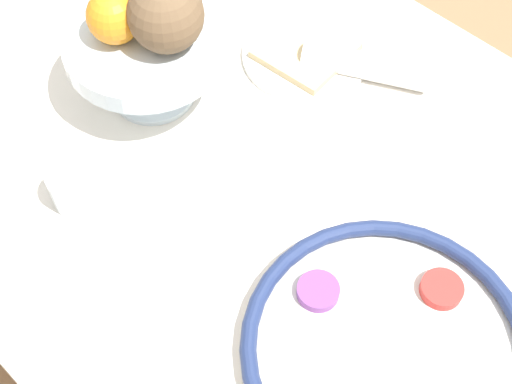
% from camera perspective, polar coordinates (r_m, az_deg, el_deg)
% --- Properties ---
extents(ground_plane, '(8.00, 8.00, 0.00)m').
position_cam_1_polar(ground_plane, '(1.62, 1.83, -14.43)').
color(ground_plane, '#99704C').
extents(dining_table, '(1.44, 0.83, 0.73)m').
position_cam_1_polar(dining_table, '(1.28, 2.27, -9.05)').
color(dining_table, silver).
rests_on(dining_table, ground_plane).
extents(seder_plate, '(0.34, 0.34, 0.03)m').
position_cam_1_polar(seder_plate, '(0.85, 10.44, -12.30)').
color(seder_plate, silver).
rests_on(seder_plate, dining_table).
extents(fruit_stand, '(0.22, 0.22, 0.12)m').
position_cam_1_polar(fruit_stand, '(1.00, -8.78, 11.23)').
color(fruit_stand, silver).
rests_on(fruit_stand, dining_table).
extents(orange_fruit, '(0.07, 0.07, 0.07)m').
position_cam_1_polar(orange_fruit, '(0.97, -11.30, 13.60)').
color(orange_fruit, orange).
rests_on(orange_fruit, fruit_stand).
extents(coconut, '(0.10, 0.10, 0.10)m').
position_cam_1_polar(coconut, '(0.94, -7.39, 13.80)').
color(coconut, brown).
rests_on(coconut, fruit_stand).
extents(bread_plate, '(0.19, 0.19, 0.02)m').
position_cam_1_polar(bread_plate, '(1.11, 3.98, 11.02)').
color(bread_plate, silver).
rests_on(bread_plate, dining_table).
extents(napkin_roll, '(0.19, 0.12, 0.04)m').
position_cam_1_polar(napkin_roll, '(1.08, 8.72, 9.92)').
color(napkin_roll, white).
rests_on(napkin_roll, dining_table).
extents(cup_near, '(0.06, 0.06, 0.06)m').
position_cam_1_polar(cup_near, '(0.95, -14.33, 0.41)').
color(cup_near, silver).
rests_on(cup_near, dining_table).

